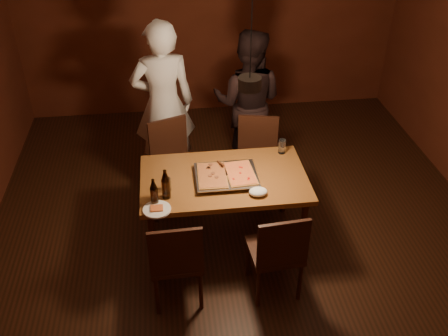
{
  "coord_description": "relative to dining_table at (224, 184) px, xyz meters",
  "views": [
    {
      "loc": [
        -0.63,
        -3.44,
        3.36
      ],
      "look_at": [
        -0.17,
        0.2,
        0.85
      ],
      "focal_mm": 40.0,
      "sensor_mm": 36.0,
      "label": 1
    }
  ],
  "objects": [
    {
      "name": "chair_far_right",
      "position": [
        0.44,
        0.73,
        -0.14
      ],
      "size": [
        0.5,
        0.5,
        0.49
      ],
      "rotation": [
        0.0,
        0.0,
        2.93
      ],
      "color": "#38190F",
      "rests_on": "floor"
    },
    {
      "name": "pendant_lamp",
      "position": [
        0.17,
        -0.2,
        1.08
      ],
      "size": [
        0.18,
        0.18,
        1.1
      ],
      "color": "black",
      "rests_on": "ceiling"
    },
    {
      "name": "napkin",
      "position": [
        0.26,
        -0.3,
        0.11
      ],
      "size": [
        0.16,
        0.12,
        0.07
      ],
      "primitive_type": "ellipsoid",
      "color": "white",
      "rests_on": "dining_table"
    },
    {
      "name": "chair_near_left",
      "position": [
        -0.48,
        -0.73,
        -0.14
      ],
      "size": [
        0.43,
        0.43,
        0.49
      ],
      "rotation": [
        0.0,
        0.0,
        0.03
      ],
      "color": "#38190F",
      "rests_on": "floor"
    },
    {
      "name": "beer_bottle_b",
      "position": [
        -0.52,
        -0.23,
        0.21
      ],
      "size": [
        0.07,
        0.07,
        0.28
      ],
      "color": "black",
      "rests_on": "dining_table"
    },
    {
      "name": "dining_table",
      "position": [
        0.0,
        0.0,
        0.0
      ],
      "size": [
        1.5,
        0.9,
        0.75
      ],
      "color": "brown",
      "rests_on": "floor"
    },
    {
      "name": "chair_near_right",
      "position": [
        0.35,
        -0.74,
        -0.14
      ],
      "size": [
        0.45,
        0.45,
        0.49
      ],
      "rotation": [
        0.0,
        0.0,
        0.08
      ],
      "color": "#38190F",
      "rests_on": "floor"
    },
    {
      "name": "spatula",
      "position": [
        0.02,
        -0.0,
        0.14
      ],
      "size": [
        0.17,
        0.26,
        0.04
      ],
      "primitive_type": null,
      "rotation": [
        0.0,
        0.0,
        0.34
      ],
      "color": "silver",
      "rests_on": "pizza_tray"
    },
    {
      "name": "pizza_meat",
      "position": [
        -0.11,
        -0.04,
        0.13
      ],
      "size": [
        0.27,
        0.41,
        0.02
      ],
      "primitive_type": "cube",
      "rotation": [
        0.0,
        0.0,
        -0.03
      ],
      "color": "maroon",
      "rests_on": "pizza_tray"
    },
    {
      "name": "room_shell",
      "position": [
        0.17,
        -0.2,
        0.72
      ],
      "size": [
        6.0,
        6.0,
        6.0
      ],
      "color": "#34180E",
      "rests_on": "ground"
    },
    {
      "name": "diner_white",
      "position": [
        -0.5,
        1.18,
        0.24
      ],
      "size": [
        0.71,
        0.5,
        1.84
      ],
      "primitive_type": "imported",
      "rotation": [
        0.0,
        0.0,
        3.24
      ],
      "color": "white",
      "rests_on": "floor"
    },
    {
      "name": "chair_far_left",
      "position": [
        -0.45,
        0.79,
        -0.14
      ],
      "size": [
        0.54,
        0.54,
        0.49
      ],
      "rotation": [
        0.0,
        0.0,
        3.49
      ],
      "color": "#38190F",
      "rests_on": "floor"
    },
    {
      "name": "plate_slice",
      "position": [
        -0.61,
        -0.4,
        0.08
      ],
      "size": [
        0.23,
        0.23,
        0.03
      ],
      "color": "white",
      "rests_on": "dining_table"
    },
    {
      "name": "pizza_tray",
      "position": [
        0.02,
        -0.03,
        0.1
      ],
      "size": [
        0.57,
        0.48,
        0.05
      ],
      "primitive_type": "cube",
      "rotation": [
        0.0,
        0.0,
        -0.05
      ],
      "color": "silver",
      "rests_on": "dining_table"
    },
    {
      "name": "pizza_cheese",
      "position": [
        0.14,
        -0.04,
        0.13
      ],
      "size": [
        0.28,
        0.41,
        0.02
      ],
      "primitive_type": "cube",
      "rotation": [
        0.0,
        0.0,
        0.08
      ],
      "color": "gold",
      "rests_on": "pizza_tray"
    },
    {
      "name": "water_glass_right",
      "position": [
        0.61,
        0.34,
        0.15
      ],
      "size": [
        0.07,
        0.07,
        0.14
      ],
      "primitive_type": "cylinder",
      "color": "silver",
      "rests_on": "dining_table"
    },
    {
      "name": "beer_bottle_a",
      "position": [
        -0.62,
        -0.3,
        0.2
      ],
      "size": [
        0.06,
        0.06,
        0.24
      ],
      "color": "black",
      "rests_on": "dining_table"
    },
    {
      "name": "diner_dark",
      "position": [
        0.43,
        1.28,
        0.15
      ],
      "size": [
        0.97,
        0.86,
        1.66
      ],
      "primitive_type": "imported",
      "rotation": [
        0.0,
        0.0,
        2.8
      ],
      "color": "black",
      "rests_on": "floor"
    },
    {
      "name": "water_glass_left",
      "position": [
        -0.52,
        -0.13,
        0.13
      ],
      "size": [
        0.07,
        0.07,
        0.12
      ],
      "primitive_type": "cylinder",
      "color": "silver",
      "rests_on": "dining_table"
    }
  ]
}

